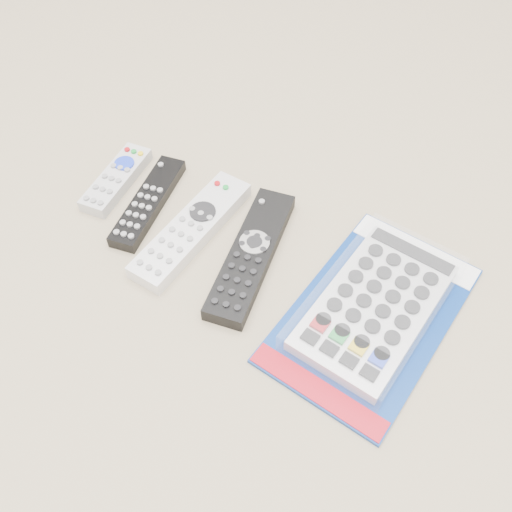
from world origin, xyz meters
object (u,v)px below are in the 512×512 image
at_px(remote_slim_black, 148,202).
at_px(remote_silver_dvd, 192,229).
at_px(jumbo_remote_packaged, 375,305).
at_px(remote_large_black, 251,255).
at_px(remote_small_grey, 116,179).

distance_m(remote_slim_black, remote_silver_dvd, 0.09).
distance_m(remote_slim_black, jumbo_remote_packaged, 0.37).
height_order(remote_silver_dvd, remote_large_black, same).
xyz_separation_m(remote_small_grey, remote_large_black, (0.26, -0.04, 0.00)).
bearing_deg(remote_small_grey, remote_silver_dvd, -17.13).
bearing_deg(jumbo_remote_packaged, remote_small_grey, -177.04).
xyz_separation_m(remote_large_black, jumbo_remote_packaged, (0.18, -0.01, 0.01)).
relative_size(remote_small_grey, remote_silver_dvd, 0.65).
bearing_deg(remote_silver_dvd, remote_slim_black, 174.25).
xyz_separation_m(remote_slim_black, remote_large_black, (0.19, -0.02, 0.00)).
relative_size(remote_slim_black, remote_large_black, 0.79).
relative_size(remote_silver_dvd, remote_large_black, 0.97).
bearing_deg(remote_slim_black, remote_silver_dvd, -19.67).
bearing_deg(remote_slim_black, remote_small_grey, 157.46).
relative_size(remote_small_grey, remote_large_black, 0.63).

